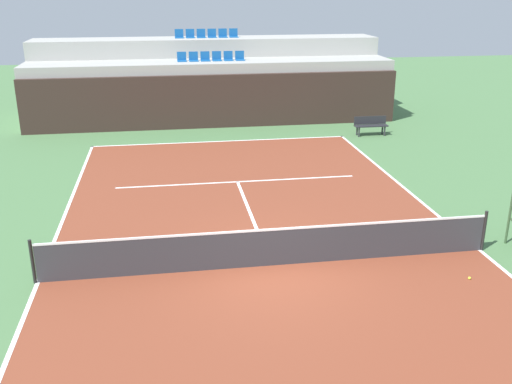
{
  "coord_description": "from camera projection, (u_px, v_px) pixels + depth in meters",
  "views": [
    {
      "loc": [
        -2.37,
        -12.44,
        6.45
      ],
      "look_at": [
        -0.06,
        2.0,
        1.2
      ],
      "focal_mm": 40.7,
      "sensor_mm": 36.0,
      "label": 1
    }
  ],
  "objects": [
    {
      "name": "tennis_net",
      "position": [
        272.0,
        247.0,
        13.92
      ],
      "size": [
        11.08,
        0.08,
        1.07
      ],
      "color": "black",
      "rests_on": "court_surface"
    },
    {
      "name": "baseline_far",
      "position": [
        221.0,
        141.0,
        25.2
      ],
      "size": [
        11.0,
        0.1,
        0.0
      ],
      "primitive_type": "cube",
      "color": "white",
      "rests_on": "court_surface"
    },
    {
      "name": "stands_tier_lower",
      "position": [
        212.0,
        92.0,
        28.47
      ],
      "size": [
        17.67,
        2.4,
        2.96
      ],
      "primitive_type": "cube",
      "color": "#9E9E99",
      "rests_on": "ground_plane"
    },
    {
      "name": "tennis_ball_0",
      "position": [
        470.0,
        278.0,
        13.41
      ],
      "size": [
        0.07,
        0.07,
        0.07
      ],
      "primitive_type": "sphere",
      "color": "#CCE033",
      "rests_on": "court_surface"
    },
    {
      "name": "back_wall",
      "position": [
        215.0,
        101.0,
        27.29
      ],
      "size": [
        17.67,
        0.3,
        2.49
      ],
      "primitive_type": "cube",
      "color": "#33231E",
      "rests_on": "ground_plane"
    },
    {
      "name": "sideline_left",
      "position": [
        38.0,
        282.0,
        13.28
      ],
      "size": [
        0.1,
        24.0,
        0.0
      ],
      "primitive_type": "cube",
      "color": "white",
      "rests_on": "court_surface"
    },
    {
      "name": "ground_plane",
      "position": [
        271.0,
        266.0,
        14.1
      ],
      "size": [
        80.0,
        80.0,
        0.0
      ],
      "primitive_type": "plane",
      "color": "#477042"
    },
    {
      "name": "service_line_far",
      "position": [
        238.0,
        182.0,
        20.04
      ],
      "size": [
        8.26,
        0.1,
        0.0
      ],
      "primitive_type": "cube",
      "color": "white",
      "rests_on": "court_surface"
    },
    {
      "name": "seating_row_upper",
      "position": [
        207.0,
        35.0,
        29.94
      ],
      "size": [
        3.25,
        0.44,
        0.44
      ],
      "color": "#145193",
      "rests_on": "stands_tier_upper"
    },
    {
      "name": "sideline_right",
      "position": [
        480.0,
        250.0,
        14.9
      ],
      "size": [
        0.1,
        24.0,
        0.0
      ],
      "primitive_type": "cube",
      "color": "white",
      "rests_on": "court_surface"
    },
    {
      "name": "player_bench",
      "position": [
        371.0,
        124.0,
        26.1
      ],
      "size": [
        1.5,
        0.4,
        0.85
      ],
      "color": "#232328",
      "rests_on": "ground_plane"
    },
    {
      "name": "stands_tier_upper",
      "position": [
        208.0,
        75.0,
        30.55
      ],
      "size": [
        17.67,
        2.4,
        3.84
      ],
      "primitive_type": "cube",
      "color": "#9E9E99",
      "rests_on": "ground_plane"
    },
    {
      "name": "court_surface",
      "position": [
        271.0,
        265.0,
        14.09
      ],
      "size": [
        11.0,
        24.0,
        0.01
      ],
      "primitive_type": "cube",
      "color": "brown",
      "rests_on": "ground_plane"
    },
    {
      "name": "seating_row_lower",
      "position": [
        211.0,
        58.0,
        28.01
      ],
      "size": [
        3.25,
        0.44,
        0.44
      ],
      "color": "#145193",
      "rests_on": "stands_tier_lower"
    },
    {
      "name": "centre_service_line",
      "position": [
        251.0,
        216.0,
        17.07
      ],
      "size": [
        0.1,
        6.4,
        0.0
      ],
      "primitive_type": "cube",
      "color": "white",
      "rests_on": "court_surface"
    }
  ]
}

